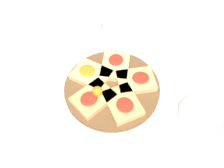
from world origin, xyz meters
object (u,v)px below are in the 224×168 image
Objects in this scene: napkin_stack at (89,167)px; plate_left at (25,79)px; plate_right at (203,114)px; serving_board at (112,87)px; water_glass at (110,27)px.

plate_left is at bearing 146.55° from napkin_stack.
serving_board is at bearing 177.76° from plate_right.
plate_right is at bearing -2.24° from serving_board.
plate_left and plate_right have the same top height.
plate_left is 1.22× the size of plate_right.
plate_left is 2.17× the size of water_glass.
plate_left is 2.03× the size of napkin_stack.
plate_right is (0.79, 0.06, 0.00)m from plate_left.
plate_right is (0.39, -0.02, -0.00)m from serving_board.
serving_board reaches higher than napkin_stack.
water_glass is at bearing 56.26° from plate_left.
serving_board is 0.40m from plate_left.
water_glass reaches higher than plate_left.
plate_left is 0.50m from water_glass.
serving_board reaches higher than plate_right.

